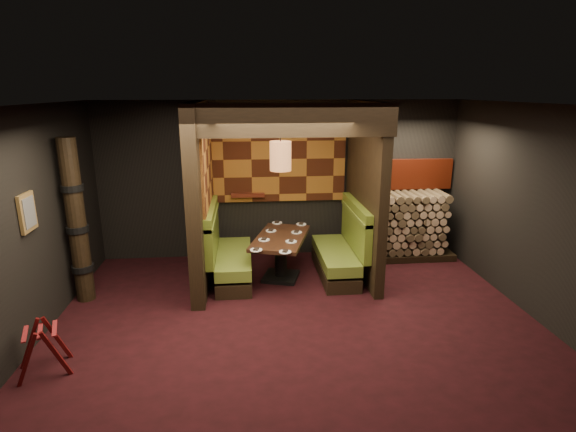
# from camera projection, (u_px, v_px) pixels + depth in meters

# --- Properties ---
(floor) EXTENTS (6.50, 5.50, 0.02)m
(floor) POSITION_uv_depth(u_px,v_px,m) (297.00, 327.00, 5.95)
(floor) COLOR black
(floor) RESTS_ON ground
(ceiling) EXTENTS (6.50, 5.50, 0.02)m
(ceiling) POSITION_uv_depth(u_px,v_px,m) (299.00, 104.00, 5.17)
(ceiling) COLOR black
(ceiling) RESTS_ON ground
(wall_back) EXTENTS (6.50, 0.02, 2.85)m
(wall_back) POSITION_uv_depth(u_px,v_px,m) (280.00, 180.00, 8.20)
(wall_back) COLOR black
(wall_back) RESTS_ON ground
(wall_front) EXTENTS (6.50, 0.02, 2.85)m
(wall_front) POSITION_uv_depth(u_px,v_px,m) (348.00, 344.00, 2.92)
(wall_front) COLOR black
(wall_front) RESTS_ON ground
(wall_left) EXTENTS (0.02, 5.50, 2.85)m
(wall_left) POSITION_uv_depth(u_px,v_px,m) (22.00, 231.00, 5.26)
(wall_left) COLOR black
(wall_left) RESTS_ON ground
(wall_right) EXTENTS (0.02, 5.50, 2.85)m
(wall_right) POSITION_uv_depth(u_px,v_px,m) (546.00, 216.00, 5.86)
(wall_right) COLOR black
(wall_right) RESTS_ON ground
(partition_left) EXTENTS (0.20, 2.20, 2.85)m
(partition_left) POSITION_uv_depth(u_px,v_px,m) (200.00, 195.00, 7.02)
(partition_left) COLOR black
(partition_left) RESTS_ON floor
(partition_right) EXTENTS (0.15, 2.10, 2.85)m
(partition_right) POSITION_uv_depth(u_px,v_px,m) (365.00, 191.00, 7.31)
(partition_right) COLOR black
(partition_right) RESTS_ON floor
(header_beam) EXTENTS (2.85, 0.18, 0.44)m
(header_beam) POSITION_uv_depth(u_px,v_px,m) (290.00, 120.00, 5.90)
(header_beam) COLOR black
(header_beam) RESTS_ON partition_left
(tapa_back_panel) EXTENTS (2.40, 0.06, 1.55)m
(tapa_back_panel) POSITION_uv_depth(u_px,v_px,m) (279.00, 159.00, 8.05)
(tapa_back_panel) COLOR #A36021
(tapa_back_panel) RESTS_ON wall_back
(tapa_side_panel) EXTENTS (0.04, 1.85, 1.45)m
(tapa_side_panel) POSITION_uv_depth(u_px,v_px,m) (207.00, 166.00, 7.08)
(tapa_side_panel) COLOR #A36021
(tapa_side_panel) RESTS_ON partition_left
(lacquer_shelf) EXTENTS (0.60, 0.12, 0.07)m
(lacquer_shelf) POSITION_uv_depth(u_px,v_px,m) (248.00, 195.00, 8.11)
(lacquer_shelf) COLOR #5E2114
(lacquer_shelf) RESTS_ON wall_back
(booth_bench_left) EXTENTS (0.68, 1.60, 1.14)m
(booth_bench_left) POSITION_uv_depth(u_px,v_px,m) (227.00, 256.00, 7.33)
(booth_bench_left) COLOR black
(booth_bench_left) RESTS_ON floor
(booth_bench_right) EXTENTS (0.68, 1.60, 1.14)m
(booth_bench_right) POSITION_uv_depth(u_px,v_px,m) (341.00, 252.00, 7.51)
(booth_bench_right) COLOR black
(booth_bench_right) RESTS_ON floor
(dining_table) EXTENTS (1.12, 1.54, 0.73)m
(dining_table) POSITION_uv_depth(u_px,v_px,m) (281.00, 250.00, 7.32)
(dining_table) COLOR black
(dining_table) RESTS_ON floor
(place_settings) EXTENTS (1.01, 1.67, 0.03)m
(place_settings) POSITION_uv_depth(u_px,v_px,m) (281.00, 236.00, 7.25)
(place_settings) COLOR white
(place_settings) RESTS_ON dining_table
(pendant_lamp) EXTENTS (0.33, 0.33, 1.03)m
(pendant_lamp) POSITION_uv_depth(u_px,v_px,m) (281.00, 156.00, 6.85)
(pendant_lamp) COLOR #9E6035
(pendant_lamp) RESTS_ON ceiling
(framed_picture) EXTENTS (0.05, 0.36, 0.46)m
(framed_picture) POSITION_uv_depth(u_px,v_px,m) (27.00, 212.00, 5.31)
(framed_picture) COLOR olive
(framed_picture) RESTS_ON wall_left
(luggage_rack) EXTENTS (0.66, 0.56, 0.61)m
(luggage_rack) POSITION_uv_depth(u_px,v_px,m) (43.00, 347.00, 4.92)
(luggage_rack) COLOR #460909
(luggage_rack) RESTS_ON floor
(totem_column) EXTENTS (0.31, 0.31, 2.40)m
(totem_column) POSITION_uv_depth(u_px,v_px,m) (77.00, 223.00, 6.40)
(totem_column) COLOR black
(totem_column) RESTS_ON floor
(firewood_stack) EXTENTS (1.73, 0.70, 1.22)m
(firewood_stack) POSITION_uv_depth(u_px,v_px,m) (406.00, 225.00, 8.24)
(firewood_stack) COLOR black
(firewood_stack) RESTS_ON floor
(mosaic_header) EXTENTS (1.83, 0.10, 0.56)m
(mosaic_header) POSITION_uv_depth(u_px,v_px,m) (403.00, 174.00, 8.32)
(mosaic_header) COLOR maroon
(mosaic_header) RESTS_ON wall_back
(bay_front_post) EXTENTS (0.08, 0.08, 2.85)m
(bay_front_post) POSITION_uv_depth(u_px,v_px,m) (366.00, 188.00, 7.57)
(bay_front_post) COLOR black
(bay_front_post) RESTS_ON floor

